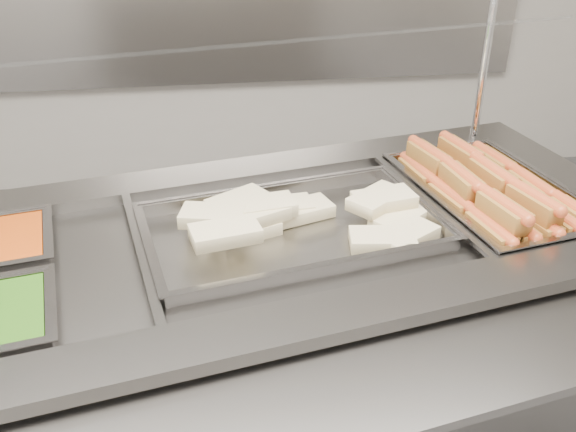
{
  "coord_description": "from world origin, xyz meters",
  "views": [
    {
      "loc": [
        -0.24,
        -1.02,
        1.67
      ],
      "look_at": [
        -0.06,
        0.31,
        0.93
      ],
      "focal_mm": 40.0,
      "sensor_mm": 36.0,
      "label": 1
    }
  ],
  "objects": [
    {
      "name": "steam_counter",
      "position": [
        -0.11,
        0.3,
        0.45
      ],
      "size": [
        2.02,
        1.2,
        0.91
      ],
      "color": "slate",
      "rests_on": "ground"
    },
    {
      "name": "tray_rail",
      "position": [
        -0.01,
        -0.21,
        0.86
      ],
      "size": [
        1.83,
        0.71,
        0.05
      ],
      "color": "gray",
      "rests_on": "steam_counter"
    },
    {
      "name": "sneeze_guard",
      "position": [
        -0.15,
        0.51,
        1.27
      ],
      "size": [
        1.69,
        0.62,
        0.44
      ],
      "color": "silver",
      "rests_on": "steam_counter"
    },
    {
      "name": "pan_hotdogs",
      "position": [
        0.51,
        0.42,
        0.86
      ],
      "size": [
        0.45,
        0.61,
        0.1
      ],
      "color": "gray",
      "rests_on": "steam_counter"
    },
    {
      "name": "pan_wraps",
      "position": [
        -0.05,
        0.31,
        0.88
      ],
      "size": [
        0.75,
        0.53,
        0.07
      ],
      "color": "gray",
      "rests_on": "steam_counter"
    },
    {
      "name": "hotdogs_in_buns",
      "position": [
        0.49,
        0.42,
        0.91
      ],
      "size": [
        0.39,
        0.56,
        0.12
      ],
      "color": "#8E581D",
      "rests_on": "pan_hotdogs"
    },
    {
      "name": "tortilla_wraps",
      "position": [
        -0.04,
        0.33,
        0.91
      ],
      "size": [
        0.63,
        0.32,
        0.1
      ],
      "color": "beige",
      "rests_on": "pan_wraps"
    }
  ]
}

